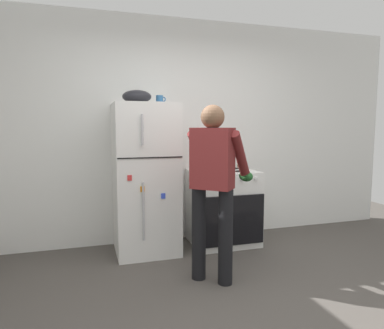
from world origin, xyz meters
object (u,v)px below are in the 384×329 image
Objects in this scene: refrigerator at (145,179)px; stove_range at (223,207)px; mixing_bowl at (137,97)px; coffee_mug at (160,100)px; red_pot at (212,165)px; pepper_mill at (239,162)px; person_cook at (214,178)px.

stove_range is at bearing -0.61° from refrigerator.
mixing_bowl is at bearing 179.78° from refrigerator.
stove_range is 7.95× the size of coffee_mug.
coffee_mug reaches higher than red_pot.
mixing_bowl is (-0.86, 0.05, 0.77)m from red_pot.
pepper_mill is at bearing 9.21° from refrigerator.
pepper_mill is at bearing 8.11° from coffee_mug.
person_cook is 0.93m from red_pot.
red_pot is at bearing -3.35° from mixing_bowl.
red_pot is (-0.16, -0.04, 0.52)m from stove_range.
coffee_mug is (-0.59, 0.10, 0.75)m from red_pot.
refrigerator is 1.01m from stove_range.
stove_range is at bearing -4.58° from coffee_mug.
refrigerator is at bearing 179.39° from stove_range.
pepper_mill reaches higher than red_pot.
person_cook is 5.11× the size of mixing_bowl.
refrigerator is at bearing 116.62° from person_cook.
coffee_mug is 0.27m from mixing_bowl.
stove_range is 0.54m from red_pot.
refrigerator is 1.86× the size of stove_range.
person_cook is 1.33m from mixing_bowl.
pepper_mill is (1.05, 0.15, -0.74)m from coffee_mug.
red_pot is 0.96m from coffee_mug.
coffee_mug reaches higher than stove_range.
red_pot is 2.47× the size of pepper_mill.
pepper_mill is (1.24, 0.20, 0.13)m from refrigerator.
red_pot is 3.29× the size of coffee_mug.
stove_range is 1.15m from person_cook.
mixing_bowl is at bearing -169.22° from coffee_mug.
coffee_mug is 1.30m from pepper_mill.
pepper_mill is (0.77, 1.13, 0.01)m from person_cook.
person_cook is at bearing -124.41° from pepper_mill.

